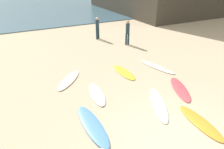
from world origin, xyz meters
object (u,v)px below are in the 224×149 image
at_px(surfboard_3, 97,94).
at_px(surfboard_6, 180,89).
at_px(surfboard_1, 69,80).
at_px(surfboard_7, 200,122).
at_px(surfboard_4, 124,72).
at_px(surfboard_5, 158,104).
at_px(beachgoer_near, 128,31).
at_px(surfboard_2, 92,125).
at_px(surfboard_0, 157,67).
at_px(beachgoer_far, 97,27).

xyz_separation_m(surfboard_3, surfboard_6, (3.50, -1.42, -0.00)).
relative_size(surfboard_1, surfboard_7, 1.05).
distance_m(surfboard_4, surfboard_5, 3.06).
distance_m(surfboard_1, surfboard_3, 1.92).
bearing_deg(beachgoer_near, surfboard_6, -104.39).
xyz_separation_m(surfboard_2, surfboard_5, (2.82, -0.11, -0.01)).
bearing_deg(surfboard_2, surfboard_0, -152.29).
xyz_separation_m(surfboard_2, beachgoer_near, (5.72, 6.80, 0.96)).
height_order(surfboard_3, surfboard_7, same).
height_order(surfboard_4, beachgoer_far, beachgoer_far).
xyz_separation_m(surfboard_1, surfboard_6, (4.21, -3.20, -0.00)).
bearing_deg(surfboard_1, surfboard_4, -149.53).
relative_size(surfboard_0, surfboard_3, 1.27).
distance_m(surfboard_1, surfboard_5, 4.44).
relative_size(surfboard_5, surfboard_6, 1.11).
height_order(surfboard_3, surfboard_5, surfboard_3).
relative_size(surfboard_3, beachgoer_near, 1.06).
relative_size(surfboard_5, beachgoer_near, 1.31).
distance_m(surfboard_1, beachgoer_far, 7.09).
relative_size(surfboard_1, surfboard_2, 0.89).
height_order(surfboard_4, surfboard_5, surfboard_4).
height_order(surfboard_6, beachgoer_near, beachgoer_near).
relative_size(surfboard_7, beachgoer_near, 1.11).
bearing_deg(surfboard_1, surfboard_5, 167.28).
xyz_separation_m(surfboard_0, surfboard_4, (-2.01, 0.30, -0.00)).
bearing_deg(surfboard_5, surfboard_2, 25.97).
relative_size(surfboard_6, beachgoer_near, 1.18).
xyz_separation_m(surfboard_2, beachgoer_far, (4.39, 9.17, 0.93)).
distance_m(surfboard_4, surfboard_6, 2.98).
bearing_deg(beachgoer_far, beachgoer_near, 97.14).
relative_size(surfboard_2, surfboard_6, 1.10).
distance_m(surfboard_3, surfboard_7, 4.15).
bearing_deg(beachgoer_near, surfboard_7, -108.72).
relative_size(surfboard_0, surfboard_5, 1.02).
relative_size(surfboard_0, surfboard_1, 1.16).
xyz_separation_m(surfboard_1, beachgoer_far, (4.15, 5.67, 0.94)).
bearing_deg(beachgoer_far, surfboard_1, 31.53).
relative_size(surfboard_1, surfboard_3, 1.09).
height_order(surfboard_1, surfboard_6, surfboard_1).
relative_size(surfboard_5, surfboard_7, 1.18).
bearing_deg(surfboard_4, surfboard_0, 171.89).
bearing_deg(surfboard_0, surfboard_6, -115.85).
bearing_deg(surfboard_5, surfboard_7, 138.19).
xyz_separation_m(surfboard_3, beachgoer_far, (3.45, 7.46, 0.94)).
bearing_deg(surfboard_7, surfboard_0, -104.58).
height_order(surfboard_2, surfboard_6, surfboard_2).
height_order(surfboard_0, surfboard_6, surfboard_0).
xyz_separation_m(surfboard_0, surfboard_6, (-0.63, -2.35, -0.00)).
bearing_deg(beachgoer_far, surfboard_5, 58.16).
distance_m(surfboard_0, surfboard_5, 3.55).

